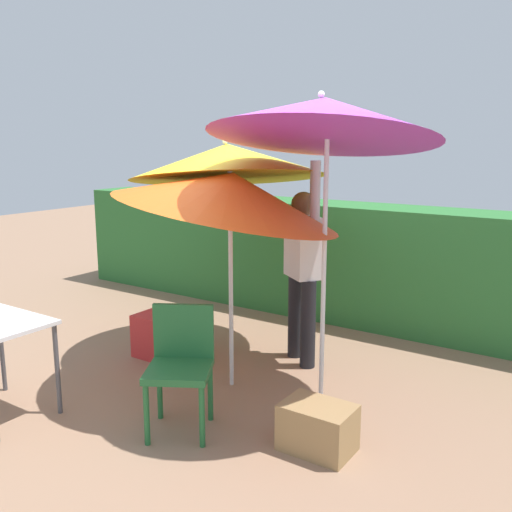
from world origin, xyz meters
The scene contains 9 objects.
ground_plane centered at (0.00, 0.00, 0.00)m, with size 24.00×24.00×0.00m, color #937056.
hedge_row centered at (0.00, 2.35, 0.67)m, with size 8.00×0.70×1.34m, color #2D7033.
umbrella_rainbow centered at (-0.62, 0.75, 1.85)m, with size 1.89×1.87×2.20m.
umbrella_orange centered at (-0.13, 0.12, 1.63)m, with size 1.91×1.87×2.04m.
umbrella_yellow centered at (0.65, 0.21, 2.20)m, with size 1.72×1.73×2.52m.
person_vendor centered at (0.12, 0.88, 0.93)m, with size 0.50×0.39×1.88m.
chair_plastic centered at (0.02, -0.69, 0.51)m, with size 0.60×0.60×0.89m.
cooler_box centered at (-1.04, 0.26, 0.21)m, with size 0.51×0.40×0.41m, color red.
crate_cardboard centered at (0.98, -0.42, 0.16)m, with size 0.47×0.33×0.32m, color #9E7A4C.
Camera 1 is at (2.59, -3.54, 2.05)m, focal length 39.74 mm.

